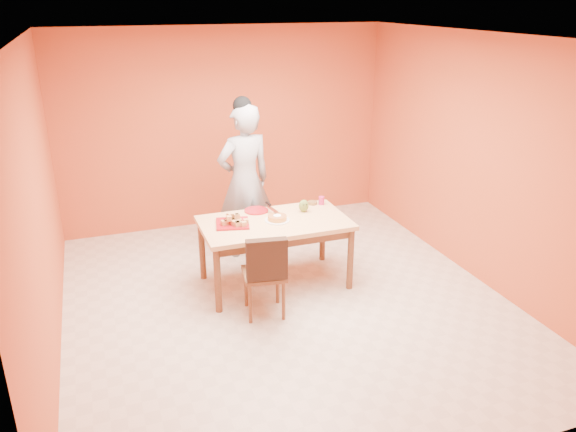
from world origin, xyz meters
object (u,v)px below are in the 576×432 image
object	(u,v)px
sponge_cake	(277,218)
egg_ornament	(304,206)
pastry_platter	(233,224)
red_dinner_plate	(256,210)
checker_tin	(312,203)
dining_chair	(265,272)
dining_table	(275,229)
person	(244,181)
magenta_glass	(321,201)

from	to	relation	value
sponge_cake	egg_ornament	distance (m)	0.40
pastry_platter	red_dinner_plate	xyz separation A→B (m)	(0.35, 0.29, -0.00)
checker_tin	pastry_platter	bearing A→B (deg)	-164.16
pastry_platter	dining_chair	bearing A→B (deg)	-76.62
dining_table	egg_ornament	world-z (taller)	egg_ornament
red_dinner_plate	dining_table	bearing A→B (deg)	-73.66
pastry_platter	sponge_cake	world-z (taller)	sponge_cake
dining_table	pastry_platter	bearing A→B (deg)	173.10
red_dinner_plate	egg_ornament	distance (m)	0.54
egg_ornament	red_dinner_plate	bearing A→B (deg)	140.17
person	magenta_glass	world-z (taller)	person
dining_chair	red_dinner_plate	size ratio (longest dim) A/B	3.32
magenta_glass	dining_table	bearing A→B (deg)	-155.64
sponge_cake	egg_ornament	size ratio (longest dim) A/B	1.44
pastry_platter	magenta_glass	distance (m)	1.16
pastry_platter	checker_tin	distance (m)	1.08
dining_chair	sponge_cake	size ratio (longest dim) A/B	4.40
person	magenta_glass	distance (m)	0.98
egg_ornament	magenta_glass	distance (m)	0.32
magenta_glass	checker_tin	size ratio (longest dim) A/B	0.85
dining_table	pastry_platter	xyz separation A→B (m)	(-0.46, 0.06, 0.10)
dining_table	person	size ratio (longest dim) A/B	0.85
person	dining_table	bearing A→B (deg)	84.43
pastry_platter	red_dinner_plate	world-z (taller)	pastry_platter
dining_table	dining_chair	world-z (taller)	dining_chair
sponge_cake	dining_table	bearing A→B (deg)	164.76
dining_table	red_dinner_plate	distance (m)	0.38
person	checker_tin	world-z (taller)	person
person	red_dinner_plate	world-z (taller)	person
magenta_glass	checker_tin	xyz separation A→B (m)	(-0.10, 0.04, -0.03)
sponge_cake	magenta_glass	xyz separation A→B (m)	(0.65, 0.32, 0.01)
dining_table	egg_ornament	xyz separation A→B (m)	(0.40, 0.15, 0.17)
sponge_cake	pastry_platter	bearing A→B (deg)	172.60
egg_ornament	magenta_glass	bearing A→B (deg)	10.54
red_dinner_plate	egg_ornament	size ratio (longest dim) A/B	1.91
dining_chair	magenta_glass	xyz separation A→B (m)	(0.98, 0.89, 0.34)
dining_table	magenta_glass	size ratio (longest dim) A/B	16.79
pastry_platter	egg_ornament	size ratio (longest dim) A/B	2.42
red_dinner_plate	magenta_glass	distance (m)	0.78
red_dinner_plate	person	bearing A→B (deg)	87.97
dining_chair	dining_table	bearing A→B (deg)	71.18
dining_table	magenta_glass	world-z (taller)	magenta_glass
person	magenta_glass	bearing A→B (deg)	131.20
checker_tin	egg_ornament	bearing A→B (deg)	-133.23
dining_table	checker_tin	world-z (taller)	checker_tin
pastry_platter	checker_tin	xyz separation A→B (m)	(1.04, 0.29, 0.01)
dining_chair	sponge_cake	distance (m)	0.74
red_dinner_plate	sponge_cake	world-z (taller)	sponge_cake
pastry_platter	sponge_cake	distance (m)	0.49
red_dinner_plate	egg_ornament	bearing A→B (deg)	-21.57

